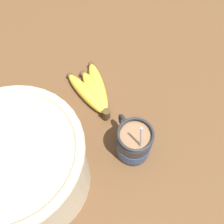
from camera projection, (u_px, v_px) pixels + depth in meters
The scene contains 4 objects.
table at pixel (112, 132), 67.97cm from camera, with size 137.65×137.65×3.48cm.
coffee_mug at pixel (133, 143), 59.44cm from camera, with size 12.39×8.49×16.18cm.
banana_bunch at pixel (93, 91), 70.22cm from camera, with size 19.64×10.80×4.22cm.
woven_basket at pixel (23, 167), 50.36cm from camera, with size 27.00×27.00×20.89cm.
Camera 1 is at (-25.68, 11.67, 63.81)cm, focal length 40.00 mm.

